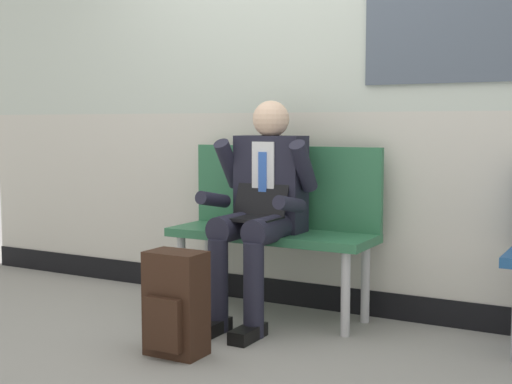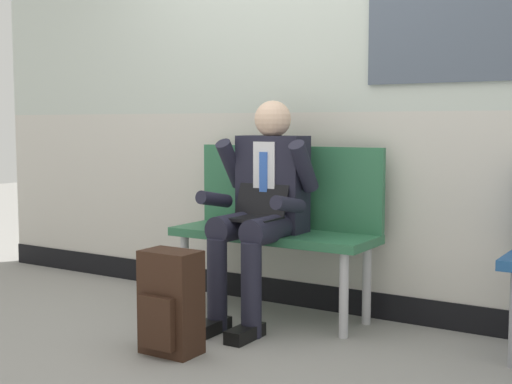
% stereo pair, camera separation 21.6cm
% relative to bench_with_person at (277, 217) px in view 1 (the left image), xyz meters
% --- Properties ---
extents(ground_plane, '(18.00, 18.00, 0.00)m').
position_rel_bench_with_person_xyz_m(ground_plane, '(0.03, -0.43, -0.58)').
color(ground_plane, gray).
extents(station_wall, '(5.20, 0.17, 2.68)m').
position_rel_bench_with_person_xyz_m(station_wall, '(0.05, 0.27, 0.73)').
color(station_wall, beige).
rests_on(station_wall, ground).
extents(bench_with_person, '(1.21, 0.42, 0.99)m').
position_rel_bench_with_person_xyz_m(bench_with_person, '(0.00, 0.00, 0.00)').
color(bench_with_person, '#2D6B47').
rests_on(bench_with_person, ground).
extents(person_seated, '(0.57, 0.70, 1.26)m').
position_rel_bench_with_person_xyz_m(person_seated, '(0.00, -0.21, 0.10)').
color(person_seated, '#1E1E2D').
rests_on(person_seated, ground).
extents(backpack, '(0.28, 0.22, 0.51)m').
position_rel_bench_with_person_xyz_m(backpack, '(-0.08, -0.91, -0.33)').
color(backpack, '#331E14').
rests_on(backpack, ground).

